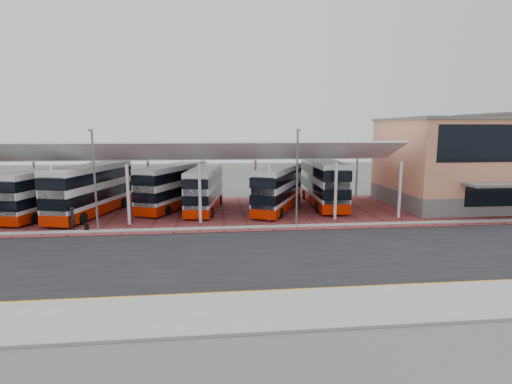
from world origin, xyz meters
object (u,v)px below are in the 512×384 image
Objects in this scene: bus_0 at (45,193)px; pedestrian at (73,218)px; terminal at (476,162)px; bus_3 at (205,189)px; bus_1 at (91,190)px; bus_5 at (323,183)px; bus_4 at (278,189)px; bus_2 at (174,187)px.

bus_0 reaches higher than pedestrian.
terminal reaches higher than bus_0.
pedestrian is (-10.41, -6.87, -1.17)m from bus_3.
bus_1 is at bearing -165.00° from bus_3.
bus_0 is 27.23m from bus_5.
bus_4 is at bearing -177.59° from terminal.
bus_3 is 0.88× the size of bus_5.
pedestrian is at bearing -73.78° from bus_1.
bus_5 is (22.96, 2.35, 0.05)m from bus_1.
bus_1 is 7.82m from bus_2.
pedestrian is (-17.66, -5.90, -1.23)m from bus_4.
bus_4 is (21.99, -0.01, -0.01)m from bus_0.
bus_5 is at bearing 18.43° from bus_0.
bus_1 reaches higher than bus_4.
bus_2 is at bearing -59.46° from pedestrian.
bus_2 is at bearing -177.97° from bus_5.
pedestrian is (-22.83, -7.98, -1.47)m from bus_5.
bus_2 is 3.46m from bus_3.
pedestrian is (4.33, -5.91, -1.24)m from bus_0.
bus_5 reaches higher than bus_3.
bus_1 reaches higher than bus_2.
pedestrian is (0.14, -5.63, -1.42)m from bus_1.
bus_4 is (10.43, -2.33, -0.06)m from bus_2.
bus_1 is at bearing -16.74° from pedestrian.
bus_2 is (7.37, 2.60, -0.13)m from bus_1.
bus_5 is at bearing 46.40° from bus_4.
bus_4 is 5.73× the size of pedestrian.
bus_2 is 15.59m from bus_5.
bus_0 is 14.77m from bus_3.
terminal is 1.56× the size of bus_5.
bus_1 is 5.81m from pedestrian.
bus_2 is at bearing -168.11° from bus_4.
bus_3 is at bearing 17.80° from bus_0.
bus_2 is at bearing 25.42° from bus_0.
bus_2 is (-31.88, 1.42, -2.39)m from terminal.
terminal is 1.69× the size of bus_2.
pedestrian is at bearing -157.79° from bus_5.
bus_5 is (5.16, 2.08, 0.24)m from bus_4.
terminal is 43.52m from bus_0.
bus_0 is 0.92× the size of bus_5.
terminal reaches higher than bus_3.
terminal is 1.74× the size of bus_4.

